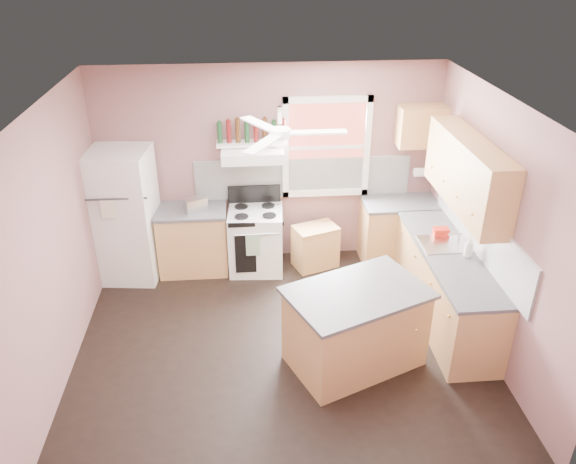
{
  "coord_description": "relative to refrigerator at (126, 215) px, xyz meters",
  "views": [
    {
      "loc": [
        -0.36,
        -5.0,
        4.07
      ],
      "look_at": [
        0.1,
        0.3,
        1.25
      ],
      "focal_mm": 35.0,
      "sensor_mm": 36.0,
      "label": 1
    }
  ],
  "objects": [
    {
      "name": "upper_cabinet_corner",
      "position": [
        3.84,
        0.2,
        1.02
      ],
      "size": [
        0.6,
        0.33,
        0.52
      ],
      "primitive_type": "cube",
      "color": "#B9854D",
      "rests_on": "wall_back"
    },
    {
      "name": "base_cabinet_left",
      "position": [
        0.83,
        0.07,
        -0.45
      ],
      "size": [
        0.9,
        0.6,
        0.86
      ],
      "primitive_type": "cube",
      "color": "#B9854D",
      "rests_on": "floor"
    },
    {
      "name": "backsplash_right",
      "position": [
        4.12,
        -1.33,
        0.3
      ],
      "size": [
        0.03,
        2.6,
        0.55
      ],
      "primitive_type": "cube",
      "color": "white",
      "rests_on": "wall_right"
    },
    {
      "name": "soap_bottle",
      "position": [
        3.99,
        -1.43,
        0.15
      ],
      "size": [
        0.13,
        0.13,
        0.25
      ],
      "primitive_type": "imported",
      "rotation": [
        0.0,
        0.0,
        5.54
      ],
      "color": "silver",
      "rests_on": "counter_right"
    },
    {
      "name": "paper_towel",
      "position": [
        3.96,
        0.23,
        0.37
      ],
      "size": [
        0.26,
        0.12,
        0.12
      ],
      "primitive_type": "cylinder",
      "rotation": [
        0.0,
        1.57,
        0.0
      ],
      "color": "white",
      "rests_on": "wall_back"
    },
    {
      "name": "wine_bottles",
      "position": [
        1.66,
        0.24,
        1.0
      ],
      "size": [
        0.86,
        0.06,
        0.31
      ],
      "color": "#143819",
      "rests_on": "bottle_shelf"
    },
    {
      "name": "sink",
      "position": [
        3.83,
        -1.13,
        0.02
      ],
      "size": [
        0.55,
        0.45,
        0.03
      ],
      "primitive_type": "cube",
      "color": "silver",
      "rests_on": "counter_right"
    },
    {
      "name": "backsplash_back",
      "position": [
        2.34,
        0.35,
        0.3
      ],
      "size": [
        2.9,
        0.03,
        0.55
      ],
      "primitive_type": "cube",
      "color": "white",
      "rests_on": "wall_back"
    },
    {
      "name": "counter_left",
      "position": [
        0.83,
        0.07,
        0.0
      ],
      "size": [
        0.92,
        0.62,
        0.04
      ],
      "primitive_type": "cube",
      "color": "#48484A",
      "rests_on": "base_cabinet_left"
    },
    {
      "name": "cart",
      "position": [
        2.48,
        0.0,
        -0.59
      ],
      "size": [
        0.66,
        0.55,
        0.57
      ],
      "primitive_type": "cube",
      "rotation": [
        0.0,
        0.0,
        0.34
      ],
      "color": "#B9854D",
      "rests_on": "floor"
    },
    {
      "name": "range_hood",
      "position": [
        1.66,
        0.12,
        0.74
      ],
      "size": [
        0.78,
        0.5,
        0.14
      ],
      "primitive_type": "cube",
      "color": "white",
      "rests_on": "wall_back"
    },
    {
      "name": "window_frame",
      "position": [
        2.64,
        0.32,
        0.72
      ],
      "size": [
        1.16,
        0.07,
        1.36
      ],
      "primitive_type": "cube",
      "color": "white",
      "rests_on": "wall_back"
    },
    {
      "name": "base_cabinet_right",
      "position": [
        3.84,
        -1.33,
        -0.45
      ],
      "size": [
        0.6,
        2.2,
        0.86
      ],
      "primitive_type": "cube",
      "color": "#B9854D",
      "rests_on": "floor"
    },
    {
      "name": "base_cabinet_corner",
      "position": [
        3.64,
        0.07,
        -0.45
      ],
      "size": [
        1.0,
        0.6,
        0.86
      ],
      "primitive_type": "cube",
      "color": "#B9854D",
      "rests_on": "floor"
    },
    {
      "name": "ceiling_fan_hub",
      "position": [
        1.89,
        -1.63,
        1.57
      ],
      "size": [
        0.2,
        0.2,
        0.08
      ],
      "primitive_type": "cylinder",
      "color": "white",
      "rests_on": "ceiling"
    },
    {
      "name": "wall_back",
      "position": [
        1.89,
        0.39,
        0.47
      ],
      "size": [
        4.5,
        0.05,
        2.7
      ],
      "primitive_type": "cube",
      "color": "#815857",
      "rests_on": "ground"
    },
    {
      "name": "window_view",
      "position": [
        2.64,
        0.35,
        0.72
      ],
      "size": [
        1.0,
        0.02,
        1.2
      ],
      "primitive_type": "cube",
      "color": "brown",
      "rests_on": "wall_back"
    },
    {
      "name": "bottle_shelf",
      "position": [
        1.66,
        0.24,
        0.84
      ],
      "size": [
        0.9,
        0.26,
        0.03
      ],
      "primitive_type": "cube",
      "color": "white",
      "rests_on": "range_hood"
    },
    {
      "name": "island_top",
      "position": [
        2.64,
        -2.0,
        0.0
      ],
      "size": [
        1.63,
        1.38,
        0.04
      ],
      "primitive_type": "cube",
      "rotation": [
        0.0,
        0.0,
        0.4
      ],
      "color": "#48484A",
      "rests_on": "island"
    },
    {
      "name": "counter_right",
      "position": [
        3.83,
        -1.33,
        0.0
      ],
      "size": [
        0.62,
        2.22,
        0.04
      ],
      "primitive_type": "cube",
      "color": "#48484A",
      "rests_on": "base_cabinet_right"
    },
    {
      "name": "ceiling",
      "position": [
        1.89,
        -1.63,
        1.82
      ],
      "size": [
        4.5,
        4.5,
        0.0
      ],
      "primitive_type": "plane",
      "color": "white",
      "rests_on": "ground"
    },
    {
      "name": "refrigerator",
      "position": [
        0.0,
        0.0,
        0.0
      ],
      "size": [
        0.82,
        0.8,
        1.76
      ],
      "primitive_type": "cube",
      "rotation": [
        0.0,
        0.0,
        -0.11
      ],
      "color": "white",
      "rests_on": "floor"
    },
    {
      "name": "red_caddy",
      "position": [
        3.85,
        -0.92,
        0.07
      ],
      "size": [
        0.19,
        0.13,
        0.1
      ],
      "primitive_type": "cube",
      "rotation": [
        0.0,
        0.0,
        -0.05
      ],
      "color": "red",
      "rests_on": "counter_right"
    },
    {
      "name": "faucet",
      "position": [
        3.99,
        -1.13,
        0.09
      ],
      "size": [
        0.03,
        0.03,
        0.14
      ],
      "primitive_type": "cylinder",
      "color": "silver",
      "rests_on": "sink"
    },
    {
      "name": "floor",
      "position": [
        1.89,
        -1.63,
        -0.88
      ],
      "size": [
        4.5,
        4.5,
        0.0
      ],
      "primitive_type": "plane",
      "color": "black",
      "rests_on": "ground"
    },
    {
      "name": "counter_corner",
      "position": [
        3.64,
        0.07,
        0.0
      ],
      "size": [
        1.02,
        0.62,
        0.04
      ],
      "primitive_type": "cube",
      "color": "#48484A",
      "rests_on": "base_cabinet_corner"
    },
    {
      "name": "wall_left",
      "position": [
        -0.39,
        -1.63,
        0.47
      ],
      "size": [
        0.05,
        4.0,
        2.7
      ],
      "primitive_type": "cube",
      "color": "#815857",
      "rests_on": "ground"
    },
    {
      "name": "island",
      "position": [
        2.64,
        -2.0,
        -0.45
      ],
      "size": [
        1.53,
        1.28,
        0.86
      ],
      "primitive_type": "cube",
      "rotation": [
        0.0,
        0.0,
        0.4
      ],
      "color": "#B9854D",
      "rests_on": "floor"
    },
    {
      "name": "toaster",
      "position": [
        0.9,
        0.01,
        0.11
      ],
      "size": [
        0.32,
        0.26,
        0.18
      ],
      "primitive_type": "cube",
      "rotation": [
        0.0,
        0.0,
        0.42
      ],
      "color": "silver",
      "rests_on": "counter_left"
    },
    {
      "name": "upper_cabinet_right",
      "position": [
        3.97,
        -1.13,
        0.9
      ],
      "size": [
        0.33,
        1.8,
        0.76
      ],
      "primitive_type": "cube",
      "color": "#B9854D",
      "rests_on": "wall_right"
    },
    {
      "name": "stove",
      "position": [
        1.67,
        0.01,
        -0.45
      ],
      "size": [
        0.75,
        0.69,
        0.86
      ],
      "primitive_type": "cube",
      "rotation": [
        0.0,
        0.0,
        -0.07
      ],
      "color": "white",
      "rests_on": "floor"
    },
    {
      "name": "wall_right",
      "position": [
        4.16,
        -1.63,
        0.47
      ],
      "size": [
        0.05,
        4.0,
        2.7
      ],
      "primitive_type": "cube",
      "color": "#815857",
      "rests_on": "ground"
    }
  ]
}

